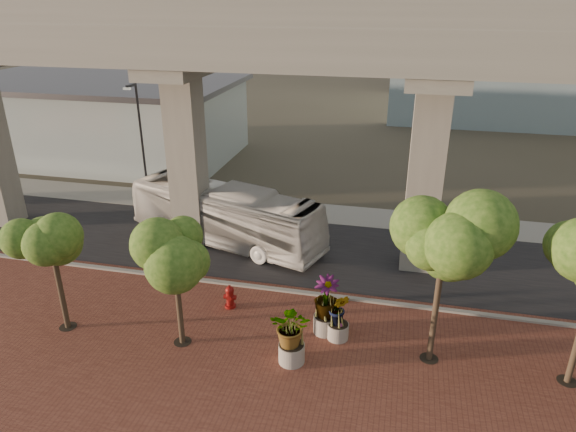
# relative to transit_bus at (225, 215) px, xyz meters

# --- Properties ---
(ground) EXTENTS (160.00, 160.00, 0.00)m
(ground) POSITION_rel_transit_bus_xyz_m (4.23, -2.43, -1.60)
(ground) COLOR #3A362A
(ground) RESTS_ON ground
(brick_plaza) EXTENTS (70.00, 13.00, 0.06)m
(brick_plaza) POSITION_rel_transit_bus_xyz_m (4.23, -10.43, -1.57)
(brick_plaza) COLOR brown
(brick_plaza) RESTS_ON ground
(asphalt_road) EXTENTS (90.00, 8.00, 0.04)m
(asphalt_road) POSITION_rel_transit_bus_xyz_m (4.23, -0.43, -1.58)
(asphalt_road) COLOR black
(asphalt_road) RESTS_ON ground
(curb_strip) EXTENTS (70.00, 0.25, 0.16)m
(curb_strip) POSITION_rel_transit_bus_xyz_m (4.23, -4.43, -1.52)
(curb_strip) COLOR gray
(curb_strip) RESTS_ON ground
(far_sidewalk) EXTENTS (90.00, 3.00, 0.06)m
(far_sidewalk) POSITION_rel_transit_bus_xyz_m (4.23, 5.07, -1.57)
(far_sidewalk) COLOR gray
(far_sidewalk) RESTS_ON ground
(transit_viaduct) EXTENTS (72.00, 5.60, 12.40)m
(transit_viaduct) POSITION_rel_transit_bus_xyz_m (4.23, -0.43, 5.69)
(transit_viaduct) COLOR gray
(transit_viaduct) RESTS_ON ground
(station_pavilion) EXTENTS (23.00, 13.00, 6.30)m
(station_pavilion) POSITION_rel_transit_bus_xyz_m (-15.77, 13.57, 1.62)
(station_pavilion) COLOR silver
(station_pavilion) RESTS_ON ground
(transit_bus) EXTENTS (11.72, 6.18, 3.19)m
(transit_bus) POSITION_rel_transit_bus_xyz_m (0.00, 0.00, 0.00)
(transit_bus) COLOR silver
(transit_bus) RESTS_ON ground
(fire_hydrant) EXTENTS (0.54, 0.48, 1.07)m
(fire_hydrant) POSITION_rel_transit_bus_xyz_m (2.35, -6.20, -1.02)
(fire_hydrant) COLOR maroon
(fire_hydrant) RESTS_ON ground
(planter_front) EXTENTS (2.16, 2.16, 2.38)m
(planter_front) POSITION_rel_transit_bus_xyz_m (5.75, -9.14, -0.09)
(planter_front) COLOR gray
(planter_front) RESTS_ON ground
(planter_right) EXTENTS (2.34, 2.34, 2.50)m
(planter_right) POSITION_rel_transit_bus_xyz_m (6.67, -7.05, -0.02)
(planter_right) COLOR gray
(planter_right) RESTS_ON ground
(planter_left) EXTENTS (1.88, 1.88, 2.06)m
(planter_left) POSITION_rel_transit_bus_xyz_m (7.23, -7.35, -0.28)
(planter_left) COLOR #A8A297
(planter_left) RESTS_ON ground
(street_tree_far_west) EXTENTS (3.55, 3.55, 5.84)m
(street_tree_far_west) POSITION_rel_transit_bus_xyz_m (-3.69, -9.11, 2.66)
(street_tree_far_west) COLOR #49392A
(street_tree_far_west) RESTS_ON ground
(street_tree_near_west) EXTENTS (3.21, 3.21, 5.69)m
(street_tree_near_west) POSITION_rel_transit_bus_xyz_m (1.32, -8.97, 2.67)
(street_tree_near_west) COLOR #49392A
(street_tree_near_west) RESTS_ON ground
(street_tree_near_east) EXTENTS (3.75, 3.75, 6.55)m
(street_tree_near_east) POSITION_rel_transit_bus_xyz_m (10.75, -7.83, 3.28)
(street_tree_near_east) COLOR #49392A
(street_tree_near_east) RESTS_ON ground
(streetlamp_west) EXTENTS (0.39, 1.15, 7.93)m
(streetlamp_west) POSITION_rel_transit_bus_xyz_m (-6.19, 2.96, 3.03)
(streetlamp_west) COLOR #29282D
(streetlamp_west) RESTS_ON ground
(streetlamp_east) EXTENTS (0.37, 1.07, 7.37)m
(streetlamp_east) POSITION_rel_transit_bus_xyz_m (10.94, 3.73, 2.71)
(streetlamp_east) COLOR #2B2C30
(streetlamp_east) RESTS_ON ground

